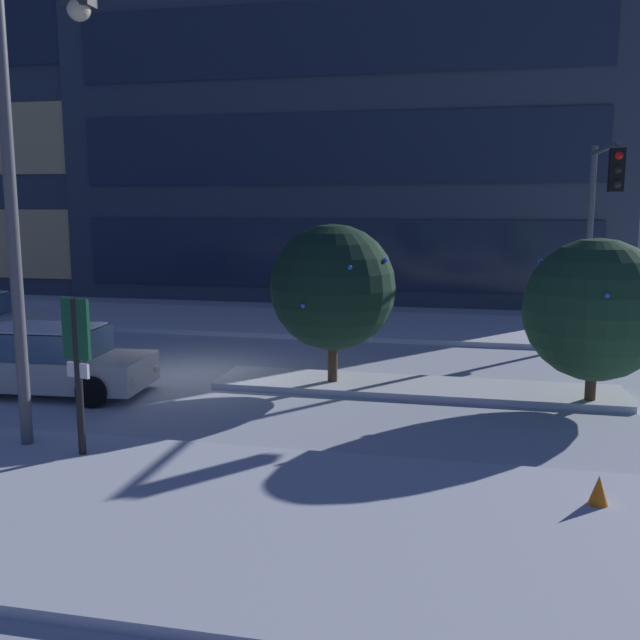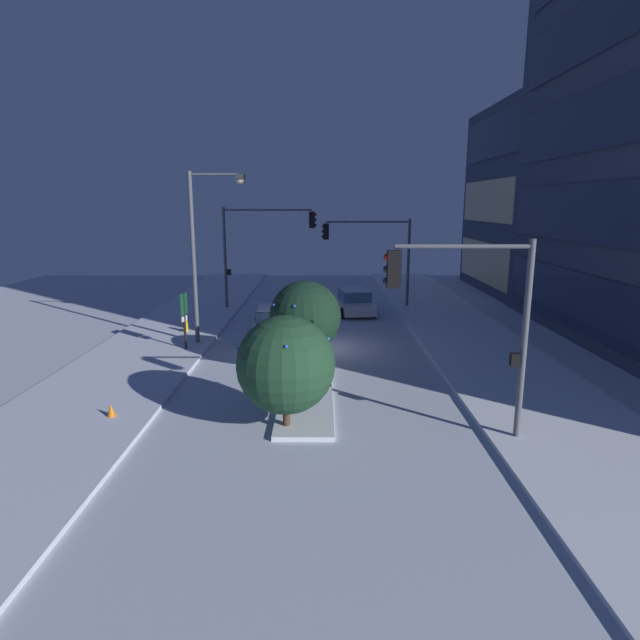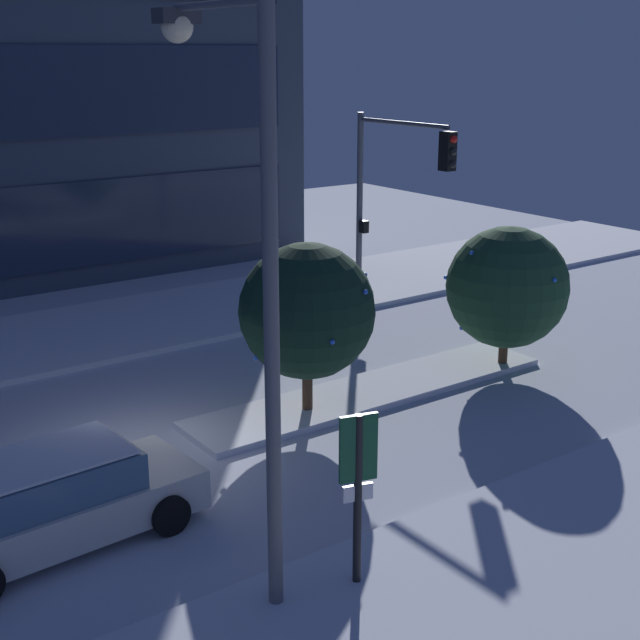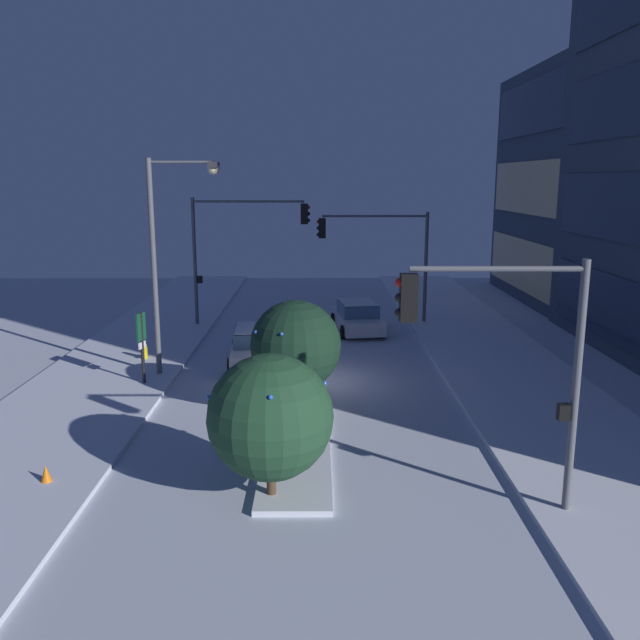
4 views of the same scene
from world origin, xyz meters
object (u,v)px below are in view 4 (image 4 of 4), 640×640
(street_lamp_arched, at_px, (171,239))
(decorated_tree_left_of_median, at_px, (270,417))
(car_far, at_px, (358,317))
(parking_info_sign, at_px, (142,340))
(traffic_light_corner_far_right, at_px, (506,344))
(traffic_light_corner_far_left, at_px, (380,245))
(fire_hydrant, at_px, (144,352))
(traffic_light_corner_near_left, at_px, (239,238))
(decorated_tree_median, at_px, (296,346))
(car_near, at_px, (255,346))
(construction_cone, at_px, (46,476))

(street_lamp_arched, relative_size, decorated_tree_left_of_median, 2.32)
(car_far, relative_size, parking_info_sign, 1.71)
(car_far, xyz_separation_m, traffic_light_corner_far_right, (17.96, 2.00, 3.20))
(traffic_light_corner_far_left, xyz_separation_m, fire_hydrant, (7.16, -10.26, -3.69))
(traffic_light_corner_near_left, height_order, decorated_tree_left_of_median, traffic_light_corner_near_left)
(car_far, distance_m, fire_hydrant, 10.53)
(parking_info_sign, distance_m, decorated_tree_left_of_median, 9.99)
(fire_hydrant, xyz_separation_m, decorated_tree_median, (6.35, 6.41, 1.91))
(traffic_light_corner_far_left, bearing_deg, street_lamp_arched, 47.61)
(street_lamp_arched, bearing_deg, traffic_light_corner_far_left, 49.04)
(car_near, distance_m, construction_cone, 11.65)
(traffic_light_corner_far_left, height_order, fire_hydrant, traffic_light_corner_far_left)
(car_far, xyz_separation_m, traffic_light_corner_far_left, (-1.79, 1.21, 3.36))
(decorated_tree_median, bearing_deg, traffic_light_corner_far_left, 164.09)
(traffic_light_corner_far_right, distance_m, decorated_tree_median, 7.95)
(street_lamp_arched, height_order, decorated_tree_left_of_median, street_lamp_arched)
(traffic_light_corner_near_left, relative_size, decorated_tree_left_of_median, 1.86)
(decorated_tree_median, bearing_deg, traffic_light_corner_far_right, 36.70)
(decorated_tree_left_of_median, bearing_deg, traffic_light_corner_near_left, -171.36)
(decorated_tree_left_of_median, bearing_deg, traffic_light_corner_far_right, 81.76)
(parking_info_sign, bearing_deg, decorated_tree_left_of_median, -43.39)
(street_lamp_arched, distance_m, decorated_tree_left_of_median, 11.07)
(car_near, height_order, street_lamp_arched, street_lamp_arched)
(decorated_tree_left_of_median, xyz_separation_m, construction_cone, (-0.66, -5.50, -1.75))
(fire_hydrant, distance_m, construction_cone, 11.21)
(street_lamp_arched, height_order, decorated_tree_median, street_lamp_arched)
(street_lamp_arched, distance_m, decorated_tree_median, 6.91)
(traffic_light_corner_near_left, relative_size, fire_hydrant, 8.14)
(traffic_light_corner_far_right, xyz_separation_m, construction_cone, (-1.39, -10.56, -3.64))
(traffic_light_corner_far_left, relative_size, decorated_tree_median, 1.54)
(street_lamp_arched, relative_size, construction_cone, 14.64)
(car_near, distance_m, traffic_light_corner_far_right, 14.27)
(street_lamp_arched, xyz_separation_m, decorated_tree_left_of_median, (9.72, 4.22, -3.18))
(parking_info_sign, distance_m, construction_cone, 8.03)
(traffic_light_corner_near_left, distance_m, decorated_tree_median, 13.54)
(traffic_light_corner_far_right, xyz_separation_m, fire_hydrant, (-12.58, -11.06, -3.53))
(street_lamp_arched, distance_m, parking_info_sign, 3.79)
(construction_cone, bearing_deg, car_far, 152.70)
(car_far, bearing_deg, decorated_tree_left_of_median, 162.40)
(car_near, xyz_separation_m, construction_cone, (10.91, -4.07, -0.44))
(car_far, xyz_separation_m, traffic_light_corner_near_left, (-1.25, -5.86, 3.78))
(traffic_light_corner_far_left, relative_size, construction_cone, 10.39)
(traffic_light_corner_far_right, height_order, decorated_tree_left_of_median, traffic_light_corner_far_right)
(car_far, height_order, decorated_tree_median, decorated_tree_median)
(fire_hydrant, xyz_separation_m, decorated_tree_left_of_median, (11.85, 6.00, 1.64))
(traffic_light_corner_far_right, height_order, street_lamp_arched, street_lamp_arched)
(street_lamp_arched, bearing_deg, traffic_light_corner_far_right, -46.99)
(traffic_light_corner_near_left, distance_m, traffic_light_corner_far_right, 20.76)
(traffic_light_corner_far_right, bearing_deg, traffic_light_corner_far_left, -87.69)
(traffic_light_corner_far_right, bearing_deg, car_near, -62.19)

